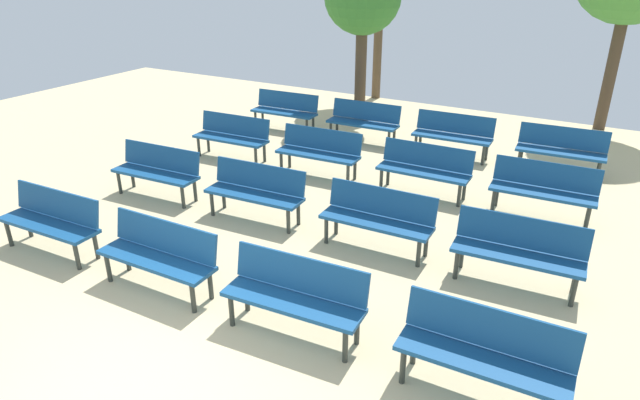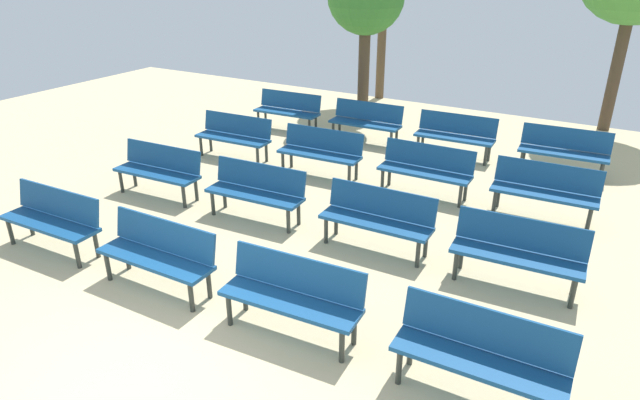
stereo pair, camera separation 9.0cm
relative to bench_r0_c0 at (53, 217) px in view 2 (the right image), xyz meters
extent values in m
plane|color=#CCB789|center=(3.03, -1.51, -0.50)|extent=(24.00, 24.00, 0.00)
cube|color=navy|center=(0.00, -0.08, -0.07)|extent=(1.61, 0.49, 0.05)
cube|color=navy|center=(0.00, 0.12, 0.17)|extent=(1.60, 0.17, 0.40)
cylinder|color=#2D332D|center=(-0.69, -0.26, -0.30)|extent=(0.06, 0.06, 0.40)
cylinder|color=#2D332D|center=(0.71, -0.21, -0.30)|extent=(0.06, 0.06, 0.40)
cylinder|color=#2D332D|center=(-0.70, 0.06, -0.30)|extent=(0.06, 0.06, 0.40)
cylinder|color=#2D332D|center=(0.70, 0.11, -0.30)|extent=(0.06, 0.06, 0.40)
cube|color=navy|center=(2.00, -0.05, -0.07)|extent=(1.61, 0.46, 0.05)
cube|color=navy|center=(2.00, 0.15, 0.17)|extent=(1.60, 0.14, 0.40)
cylinder|color=#2D332D|center=(1.31, -0.21, -0.30)|extent=(0.06, 0.06, 0.40)
cylinder|color=#2D332D|center=(2.71, -0.20, -0.30)|extent=(0.06, 0.06, 0.40)
cylinder|color=#2D332D|center=(1.30, 0.11, -0.30)|extent=(0.06, 0.06, 0.40)
cylinder|color=#2D332D|center=(2.70, 0.12, -0.30)|extent=(0.06, 0.06, 0.40)
cube|color=navy|center=(3.94, 0.03, -0.07)|extent=(1.62, 0.54, 0.05)
cube|color=navy|center=(3.93, 0.23, 0.17)|extent=(1.60, 0.22, 0.40)
cylinder|color=#2D332D|center=(3.25, -0.18, -0.30)|extent=(0.06, 0.06, 0.40)
cylinder|color=#2D332D|center=(4.65, -0.09, -0.30)|extent=(0.06, 0.06, 0.40)
cylinder|color=#2D332D|center=(3.23, 0.14, -0.30)|extent=(0.06, 0.06, 0.40)
cylinder|color=#2D332D|center=(4.63, 0.23, -0.30)|extent=(0.06, 0.06, 0.40)
cube|color=navy|center=(5.98, 0.09, -0.07)|extent=(1.61, 0.47, 0.05)
cube|color=navy|center=(5.97, 0.29, 0.17)|extent=(1.60, 0.16, 0.40)
cylinder|color=#2D332D|center=(5.28, -0.08, -0.30)|extent=(0.06, 0.06, 0.40)
cylinder|color=#2D332D|center=(5.27, 0.24, -0.30)|extent=(0.06, 0.06, 0.40)
cylinder|color=#2D332D|center=(6.67, 0.27, -0.30)|extent=(0.06, 0.06, 0.40)
cube|color=navy|center=(-0.09, 2.06, -0.07)|extent=(1.62, 0.52, 0.05)
cube|color=navy|center=(-0.10, 2.26, 0.17)|extent=(1.60, 0.21, 0.40)
cylinder|color=#2D332D|center=(-0.78, 1.86, -0.30)|extent=(0.06, 0.06, 0.40)
cylinder|color=#2D332D|center=(0.62, 1.94, -0.30)|extent=(0.06, 0.06, 0.40)
cylinder|color=#2D332D|center=(-0.80, 2.18, -0.30)|extent=(0.06, 0.06, 0.40)
cylinder|color=#2D332D|center=(0.60, 2.26, -0.30)|extent=(0.06, 0.06, 0.40)
cube|color=navy|center=(1.90, 2.16, -0.07)|extent=(1.62, 0.53, 0.05)
cube|color=navy|center=(1.89, 2.36, 0.17)|extent=(1.60, 0.21, 0.40)
cylinder|color=#2D332D|center=(1.21, 1.96, -0.30)|extent=(0.06, 0.06, 0.40)
cylinder|color=#2D332D|center=(2.61, 2.04, -0.30)|extent=(0.06, 0.06, 0.40)
cylinder|color=#2D332D|center=(1.19, 2.28, -0.30)|extent=(0.06, 0.06, 0.40)
cylinder|color=#2D332D|center=(2.59, 2.36, -0.30)|extent=(0.06, 0.06, 0.40)
cube|color=navy|center=(3.95, 2.23, -0.07)|extent=(1.61, 0.47, 0.05)
cube|color=navy|center=(3.95, 2.43, 0.17)|extent=(1.60, 0.15, 0.40)
cylinder|color=#2D332D|center=(3.26, 2.05, -0.30)|extent=(0.06, 0.06, 0.40)
cylinder|color=#2D332D|center=(4.66, 2.08, -0.30)|extent=(0.06, 0.06, 0.40)
cylinder|color=#2D332D|center=(3.25, 2.37, -0.30)|extent=(0.06, 0.06, 0.40)
cylinder|color=#2D332D|center=(4.65, 2.40, -0.30)|extent=(0.06, 0.06, 0.40)
cube|color=navy|center=(5.87, 2.24, -0.07)|extent=(1.62, 0.53, 0.05)
cube|color=navy|center=(5.86, 2.44, 0.17)|extent=(1.60, 0.21, 0.40)
cylinder|color=#2D332D|center=(5.19, 2.04, -0.30)|extent=(0.06, 0.06, 0.40)
cylinder|color=#2D332D|center=(6.58, 2.12, -0.30)|extent=(0.06, 0.06, 0.40)
cylinder|color=#2D332D|center=(5.17, 2.35, -0.30)|extent=(0.06, 0.06, 0.40)
cylinder|color=#2D332D|center=(6.56, 2.44, -0.30)|extent=(0.06, 0.06, 0.40)
cube|color=navy|center=(-0.16, 4.23, -0.07)|extent=(1.62, 0.52, 0.05)
cube|color=navy|center=(-0.17, 4.43, 0.17)|extent=(1.60, 0.20, 0.40)
cylinder|color=#2D332D|center=(-0.85, 4.04, -0.30)|extent=(0.06, 0.06, 0.40)
cylinder|color=#2D332D|center=(0.55, 4.11, -0.30)|extent=(0.06, 0.06, 0.40)
cylinder|color=#2D332D|center=(-0.87, 4.36, -0.30)|extent=(0.06, 0.06, 0.40)
cylinder|color=#2D332D|center=(0.53, 4.43, -0.30)|extent=(0.06, 0.06, 0.40)
cube|color=navy|center=(1.85, 4.28, -0.07)|extent=(1.62, 0.51, 0.05)
cube|color=navy|center=(1.84, 4.48, 0.17)|extent=(1.60, 0.20, 0.40)
cylinder|color=#2D332D|center=(1.16, 4.09, -0.30)|extent=(0.06, 0.06, 0.40)
cylinder|color=#2D332D|center=(2.56, 4.15, -0.30)|extent=(0.06, 0.06, 0.40)
cylinder|color=#2D332D|center=(1.14, 4.41, -0.30)|extent=(0.06, 0.06, 0.40)
cylinder|color=#2D332D|center=(2.54, 4.47, -0.30)|extent=(0.06, 0.06, 0.40)
cube|color=navy|center=(3.88, 4.39, -0.07)|extent=(1.60, 0.46, 0.05)
cube|color=navy|center=(3.88, 4.59, 0.17)|extent=(1.60, 0.14, 0.40)
cylinder|color=#2D332D|center=(3.18, 4.22, -0.30)|extent=(0.06, 0.06, 0.40)
cylinder|color=#2D332D|center=(4.58, 4.24, -0.30)|extent=(0.06, 0.06, 0.40)
cylinder|color=#2D332D|center=(3.18, 4.54, -0.30)|extent=(0.06, 0.06, 0.40)
cylinder|color=#2D332D|center=(4.58, 4.56, -0.30)|extent=(0.06, 0.06, 0.40)
cube|color=navy|center=(5.83, 4.45, -0.07)|extent=(1.62, 0.51, 0.05)
cube|color=navy|center=(5.82, 4.65, 0.17)|extent=(1.60, 0.19, 0.40)
cylinder|color=#2D332D|center=(5.13, 4.26, -0.30)|extent=(0.06, 0.06, 0.40)
cylinder|color=#2D332D|center=(6.53, 4.32, -0.30)|extent=(0.06, 0.06, 0.40)
cylinder|color=#2D332D|center=(5.12, 4.58, -0.30)|extent=(0.06, 0.06, 0.40)
cylinder|color=#2D332D|center=(6.52, 4.64, -0.30)|extent=(0.06, 0.06, 0.40)
cube|color=navy|center=(-0.29, 6.44, -0.07)|extent=(1.62, 0.51, 0.05)
cube|color=navy|center=(-0.30, 6.64, 0.17)|extent=(1.60, 0.19, 0.40)
cylinder|color=#2D332D|center=(-0.99, 6.25, -0.30)|extent=(0.06, 0.06, 0.40)
cylinder|color=#2D332D|center=(0.41, 6.32, -0.30)|extent=(0.06, 0.06, 0.40)
cylinder|color=#2D332D|center=(-1.00, 6.57, -0.30)|extent=(0.06, 0.06, 0.40)
cylinder|color=#2D332D|center=(0.40, 6.63, -0.30)|extent=(0.06, 0.06, 0.40)
cube|color=navy|center=(1.72, 6.51, -0.07)|extent=(1.61, 0.48, 0.05)
cube|color=navy|center=(1.72, 6.71, 0.17)|extent=(1.60, 0.16, 0.40)
cylinder|color=#2D332D|center=(1.03, 6.34, -0.30)|extent=(0.06, 0.06, 0.40)
cylinder|color=#2D332D|center=(2.43, 6.37, -0.30)|extent=(0.06, 0.06, 0.40)
cylinder|color=#2D332D|center=(1.02, 6.66, -0.30)|extent=(0.06, 0.06, 0.40)
cylinder|color=#2D332D|center=(2.42, 6.69, -0.30)|extent=(0.06, 0.06, 0.40)
cube|color=navy|center=(3.73, 6.54, -0.07)|extent=(1.61, 0.49, 0.05)
cube|color=navy|center=(3.73, 6.74, 0.17)|extent=(1.60, 0.18, 0.40)
cylinder|color=#2D332D|center=(3.04, 6.36, -0.30)|extent=(0.06, 0.06, 0.40)
cylinder|color=#2D332D|center=(4.44, 6.41, -0.30)|extent=(0.06, 0.06, 0.40)
cylinder|color=#2D332D|center=(3.03, 6.68, -0.30)|extent=(0.06, 0.06, 0.40)
cylinder|color=#2D332D|center=(4.43, 6.73, -0.30)|extent=(0.06, 0.06, 0.40)
cube|color=navy|center=(5.81, 6.63, -0.07)|extent=(1.62, 0.53, 0.05)
cube|color=navy|center=(5.80, 6.83, 0.17)|extent=(1.60, 0.21, 0.40)
cylinder|color=#2D332D|center=(5.12, 6.43, -0.30)|extent=(0.06, 0.06, 0.40)
cylinder|color=#2D332D|center=(6.52, 6.51, -0.30)|extent=(0.06, 0.06, 0.40)
cylinder|color=#2D332D|center=(5.10, 6.75, -0.30)|extent=(0.06, 0.06, 0.40)
cylinder|color=#2D332D|center=(6.50, 6.83, -0.30)|extent=(0.06, 0.06, 0.40)
cylinder|color=brown|center=(0.31, 10.44, 1.29)|extent=(0.24, 0.24, 3.58)
cylinder|color=#4C3A28|center=(6.27, 10.28, 0.95)|extent=(0.27, 0.27, 2.90)
cylinder|color=#4C3A28|center=(0.89, 8.12, 0.72)|extent=(0.28, 0.28, 2.44)
camera|label=1|loc=(6.62, -4.13, 3.39)|focal=30.69mm
camera|label=2|loc=(6.70, -4.09, 3.39)|focal=30.69mm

